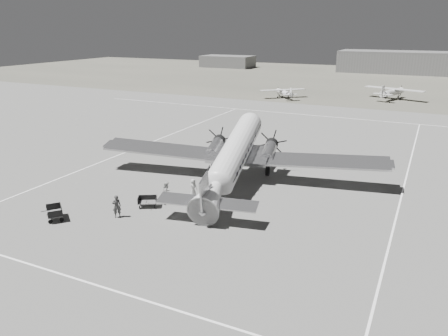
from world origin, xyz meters
TOP-DOWN VIEW (x-y plane):
  - ground at (0.00, 0.00)m, footprint 260.00×260.00m
  - taxi_line_near at (0.00, -14.00)m, footprint 60.00×0.15m
  - taxi_line_right at (12.00, 0.00)m, footprint 0.15×80.00m
  - taxi_line_left at (-18.00, 10.00)m, footprint 0.15×60.00m
  - taxi_line_horizon at (0.00, 40.00)m, footprint 90.00×0.15m
  - grass_infield at (0.00, 95.00)m, footprint 260.00×90.00m
  - hangar_main at (5.00, 120.00)m, footprint 42.00×14.00m
  - shed_secondary at (-55.00, 115.00)m, footprint 18.00×10.00m
  - dc3_airliner at (-2.21, 4.30)m, footprint 30.91×24.15m
  - light_plane_left at (-14.25, 55.31)m, footprint 12.18×12.00m
  - light_plane_right at (5.88, 62.99)m, footprint 14.49×13.06m
  - baggage_cart_near at (-6.29, -3.45)m, footprint 1.90×1.72m
  - baggage_cart_far at (-11.21, -8.43)m, footprint 2.17×2.10m
  - ground_crew at (-7.22, -6.08)m, footprint 0.76×0.76m
  - ramp_agent at (-5.28, -2.09)m, footprint 0.80×0.98m
  - passenger at (-4.18, 0.30)m, footprint 0.71×0.86m

SIDE VIEW (x-z plane):
  - ground at x=0.00m, z-range 0.00..0.00m
  - grass_infield at x=0.00m, z-range 0.00..0.01m
  - taxi_line_near at x=0.00m, z-range 0.00..0.01m
  - taxi_line_right at x=12.00m, z-range 0.00..0.01m
  - taxi_line_left at x=-18.00m, z-range 0.00..0.01m
  - taxi_line_horizon at x=0.00m, z-range 0.00..0.01m
  - baggage_cart_near at x=-6.29m, z-range 0.00..0.88m
  - baggage_cart_far at x=-11.21m, z-range 0.00..1.00m
  - passenger at x=-4.18m, z-range 0.00..1.51m
  - ground_crew at x=-7.22m, z-range 0.00..1.79m
  - ramp_agent at x=-5.28m, z-range 0.00..1.87m
  - light_plane_left at x=-14.25m, z-range 0.00..1.96m
  - light_plane_right at x=5.88m, z-range 0.00..2.49m
  - shed_secondary at x=-55.00m, z-range 0.00..4.00m
  - dc3_airliner at x=-2.21m, z-range 0.00..5.29m
  - hangar_main at x=5.00m, z-range 0.00..6.60m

